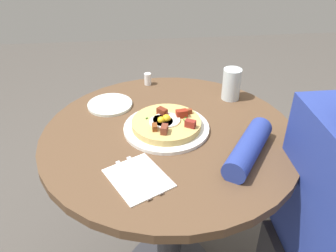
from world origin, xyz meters
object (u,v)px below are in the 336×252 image
object	(u,v)px
bread_plate	(110,105)
water_glass	(231,84)
fork	(144,174)
salt_shaker	(148,79)
dining_table	(169,174)
knife	(132,179)
breakfast_pizza	(167,123)
person_seated	(326,244)
pizza_plate	(166,128)

from	to	relation	value
bread_plate	water_glass	size ratio (longest dim) A/B	1.37
fork	salt_shaker	xyz separation A→B (m)	(0.56, -0.04, 0.02)
dining_table	knife	size ratio (longest dim) A/B	4.65
knife	salt_shaker	distance (m)	0.58
breakfast_pizza	water_glass	size ratio (longest dim) A/B	1.91
person_seated	fork	distance (m)	0.59
dining_table	person_seated	size ratio (longest dim) A/B	0.74
water_glass	salt_shaker	bearing A→B (deg)	63.78
person_seated	water_glass	xyz separation A→B (m)	(0.52, 0.19, 0.29)
dining_table	salt_shaker	xyz separation A→B (m)	(0.36, 0.05, 0.20)
pizza_plate	breakfast_pizza	distance (m)	0.02
person_seated	breakfast_pizza	xyz separation A→B (m)	(0.33, 0.45, 0.26)
dining_table	knife	bearing A→B (deg)	150.32
pizza_plate	dining_table	bearing A→B (deg)	-156.98
breakfast_pizza	bread_plate	bearing A→B (deg)	46.77
person_seated	pizza_plate	size ratio (longest dim) A/B	4.03
person_seated	knife	xyz separation A→B (m)	(0.09, 0.57, 0.24)
water_glass	bread_plate	bearing A→B (deg)	91.38
water_glass	salt_shaker	world-z (taller)	water_glass
salt_shaker	pizza_plate	bearing A→B (deg)	-173.06
knife	water_glass	size ratio (longest dim) A/B	1.52
bread_plate	person_seated	bearing A→B (deg)	-128.24
knife	salt_shaker	size ratio (longest dim) A/B	3.74
bread_plate	water_glass	xyz separation A→B (m)	(0.01, -0.45, 0.05)
dining_table	water_glass	xyz separation A→B (m)	(0.21, -0.26, 0.23)
person_seated	salt_shaker	xyz separation A→B (m)	(0.67, 0.49, 0.25)
fork	water_glass	size ratio (longest dim) A/B	1.52
person_seated	salt_shaker	distance (m)	0.87
person_seated	bread_plate	distance (m)	0.85
fork	knife	bearing A→B (deg)	90.00
breakfast_pizza	water_glass	xyz separation A→B (m)	(0.19, -0.26, 0.03)
breakfast_pizza	water_glass	world-z (taller)	water_glass
pizza_plate	knife	xyz separation A→B (m)	(-0.24, 0.12, 0.00)
pizza_plate	salt_shaker	xyz separation A→B (m)	(0.34, 0.04, 0.02)
pizza_plate	salt_shaker	distance (m)	0.34
knife	water_glass	bearing A→B (deg)	-69.15
fork	knife	xyz separation A→B (m)	(-0.02, 0.03, 0.00)
dining_table	bread_plate	size ratio (longest dim) A/B	5.13
bread_plate	fork	xyz separation A→B (m)	(-0.40, -0.10, 0.00)
breakfast_pizza	fork	distance (m)	0.24
dining_table	bread_plate	distance (m)	0.33
dining_table	knife	distance (m)	0.31
bread_plate	breakfast_pizza	bearing A→B (deg)	-133.23
bread_plate	salt_shaker	bearing A→B (deg)	-42.72
salt_shaker	breakfast_pizza	bearing A→B (deg)	-172.97
breakfast_pizza	salt_shaker	world-z (taller)	breakfast_pizza
pizza_plate	salt_shaker	world-z (taller)	salt_shaker
bread_plate	fork	distance (m)	0.42
breakfast_pizza	knife	bearing A→B (deg)	153.74
knife	salt_shaker	xyz separation A→B (m)	(0.58, -0.08, 0.02)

